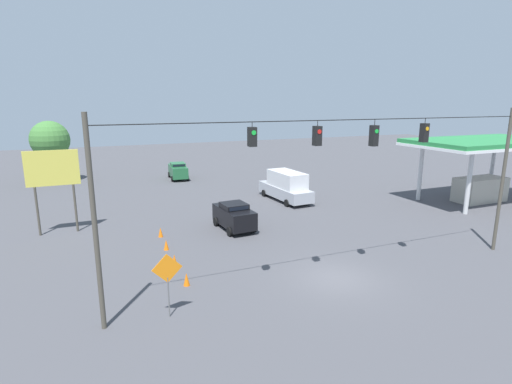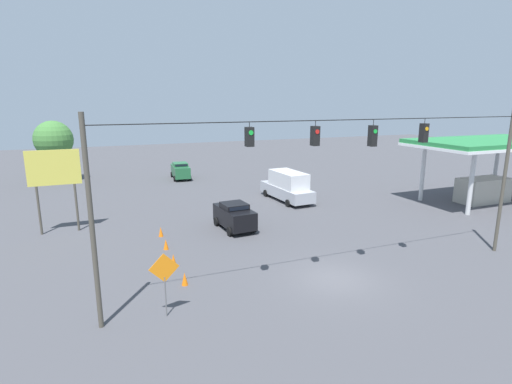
% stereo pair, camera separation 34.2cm
% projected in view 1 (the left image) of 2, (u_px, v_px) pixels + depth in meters
% --- Properties ---
extents(ground_plane, '(140.00, 140.00, 0.00)m').
position_uv_depth(ground_plane, '(336.00, 278.00, 20.68)').
color(ground_plane, '#47474C').
extents(overhead_signal_span, '(22.79, 0.38, 8.60)m').
position_uv_depth(overhead_signal_span, '(346.00, 173.00, 19.20)').
color(overhead_signal_span, '#4C473D').
rests_on(overhead_signal_span, ground_plane).
extents(sedan_green_withflow_deep, '(2.16, 4.32, 1.92)m').
position_uv_depth(sedan_green_withflow_deep, '(178.00, 171.00, 46.70)').
color(sedan_green_withflow_deep, '#236038').
rests_on(sedan_green_withflow_deep, ground_plane).
extents(sedan_black_withflow_mid, '(2.25, 4.05, 1.91)m').
position_uv_depth(sedan_black_withflow_mid, '(234.00, 216.00, 28.39)').
color(sedan_black_withflow_mid, black).
rests_on(sedan_black_withflow_mid, ground_plane).
extents(box_truck_silver_oncoming_far, '(2.67, 6.69, 2.72)m').
position_uv_depth(box_truck_silver_oncoming_far, '(286.00, 186.00, 36.55)').
color(box_truck_silver_oncoming_far, '#A8AAB2').
rests_on(box_truck_silver_oncoming_far, ground_plane).
extents(traffic_cone_nearest, '(0.32, 0.32, 0.67)m').
position_uv_depth(traffic_cone_nearest, '(186.00, 279.00, 19.80)').
color(traffic_cone_nearest, orange).
rests_on(traffic_cone_nearest, ground_plane).
extents(traffic_cone_second, '(0.32, 0.32, 0.67)m').
position_uv_depth(traffic_cone_second, '(174.00, 260.00, 22.18)').
color(traffic_cone_second, orange).
rests_on(traffic_cone_second, ground_plane).
extents(traffic_cone_third, '(0.32, 0.32, 0.67)m').
position_uv_depth(traffic_cone_third, '(166.00, 245.00, 24.56)').
color(traffic_cone_third, orange).
rests_on(traffic_cone_third, ground_plane).
extents(traffic_cone_fourth, '(0.32, 0.32, 0.67)m').
position_uv_depth(traffic_cone_fourth, '(161.00, 232.00, 26.89)').
color(traffic_cone_fourth, orange).
rests_on(traffic_cone_fourth, ground_plane).
extents(gas_station, '(13.59, 7.41, 5.67)m').
position_uv_depth(gas_station, '(484.00, 156.00, 35.63)').
color(gas_station, '#288442').
rests_on(gas_station, ground_plane).
extents(roadside_billboard, '(3.35, 0.16, 5.78)m').
position_uv_depth(roadside_billboard, '(53.00, 175.00, 26.81)').
color(roadside_billboard, '#4C473D').
rests_on(roadside_billboard, ground_plane).
extents(work_zone_sign, '(1.27, 0.06, 2.84)m').
position_uv_depth(work_zone_sign, '(167.00, 273.00, 16.56)').
color(work_zone_sign, slate).
rests_on(work_zone_sign, ground_plane).
extents(tree_horizon_left, '(4.16, 4.16, 6.85)m').
position_uv_depth(tree_horizon_left, '(50.00, 140.00, 44.09)').
color(tree_horizon_left, '#4C3823').
rests_on(tree_horizon_left, ground_plane).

